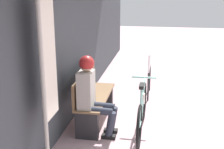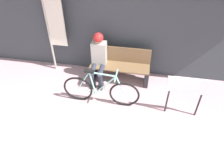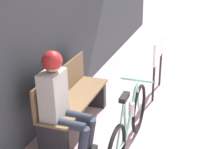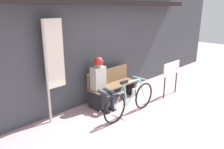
{
  "view_description": "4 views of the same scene",
  "coord_description": "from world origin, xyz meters",
  "px_view_note": "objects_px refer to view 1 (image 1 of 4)",
  "views": [
    {
      "loc": [
        -4.79,
        1.11,
        2.33
      ],
      "look_at": [
        0.11,
        1.94,
        0.84
      ],
      "focal_mm": 50.0,
      "sensor_mm": 36.0,
      "label": 1
    },
    {
      "loc": [
        0.61,
        -1.92,
        3.57
      ],
      "look_at": [
        -0.02,
        1.66,
        0.62
      ],
      "focal_mm": 35.0,
      "sensor_mm": 36.0,
      "label": 2
    },
    {
      "loc": [
        -3.24,
        0.63,
        2.36
      ],
      "look_at": [
        0.1,
        1.71,
        0.85
      ],
      "focal_mm": 50.0,
      "sensor_mm": 36.0,
      "label": 3
    },
    {
      "loc": [
        -3.75,
        -1.51,
        2.37
      ],
      "look_at": [
        -0.25,
        1.95,
        0.87
      ],
      "focal_mm": 35.0,
      "sensor_mm": 36.0,
      "label": 4
    }
  ],
  "objects_px": {
    "bicycle": "(142,111)",
    "park_bench_near": "(93,99)",
    "banner_pole": "(47,71)",
    "signboard": "(150,63)",
    "person_seated": "(91,90)"
  },
  "relations": [
    {
      "from": "bicycle",
      "to": "signboard",
      "type": "bearing_deg",
      "value": -0.72
    },
    {
      "from": "park_bench_near",
      "to": "signboard",
      "type": "distance_m",
      "value": 1.7
    },
    {
      "from": "park_bench_near",
      "to": "signboard",
      "type": "xyz_separation_m",
      "value": [
        1.42,
        -0.88,
        0.31
      ]
    },
    {
      "from": "banner_pole",
      "to": "signboard",
      "type": "height_order",
      "value": "banner_pole"
    },
    {
      "from": "bicycle",
      "to": "signboard",
      "type": "xyz_separation_m",
      "value": [
        1.71,
        -0.02,
        0.34
      ]
    },
    {
      "from": "park_bench_near",
      "to": "bicycle",
      "type": "xyz_separation_m",
      "value": [
        -0.29,
        -0.86,
        -0.03
      ]
    },
    {
      "from": "person_seated",
      "to": "banner_pole",
      "type": "bearing_deg",
      "value": 167.13
    },
    {
      "from": "park_bench_near",
      "to": "banner_pole",
      "type": "relative_size",
      "value": 0.65
    },
    {
      "from": "signboard",
      "to": "bicycle",
      "type": "bearing_deg",
      "value": 179.28
    },
    {
      "from": "signboard",
      "to": "banner_pole",
      "type": "bearing_deg",
      "value": 161.05
    },
    {
      "from": "park_bench_near",
      "to": "banner_pole",
      "type": "xyz_separation_m",
      "value": [
        -1.6,
        0.15,
        0.95
      ]
    },
    {
      "from": "bicycle",
      "to": "banner_pole",
      "type": "distance_m",
      "value": 1.92
    },
    {
      "from": "person_seated",
      "to": "signboard",
      "type": "relative_size",
      "value": 1.33
    },
    {
      "from": "signboard",
      "to": "park_bench_near",
      "type": "bearing_deg",
      "value": 148.19
    },
    {
      "from": "bicycle",
      "to": "park_bench_near",
      "type": "bearing_deg",
      "value": 71.44
    }
  ]
}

